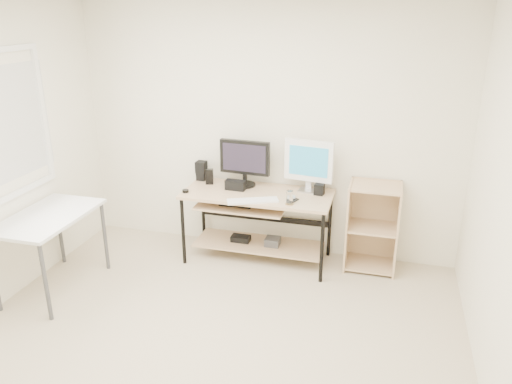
{
  "coord_description": "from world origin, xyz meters",
  "views": [
    {
      "loc": [
        1.22,
        -2.89,
        2.52
      ],
      "look_at": [
        0.08,
        1.3,
        0.89
      ],
      "focal_mm": 35.0,
      "sensor_mm": 36.0,
      "label": 1
    }
  ],
  "objects_px": {
    "shelf_unit": "(372,225)",
    "white_imac": "(309,162)",
    "desk": "(255,212)",
    "audio_controller": "(209,177)",
    "side_table": "(48,223)",
    "black_monitor": "(245,160)"
  },
  "relations": [
    {
      "from": "white_imac",
      "to": "audio_controller",
      "type": "bearing_deg",
      "value": -169.17
    },
    {
      "from": "black_monitor",
      "to": "white_imac",
      "type": "xyz_separation_m",
      "value": [
        0.66,
        0.01,
        0.03
      ]
    },
    {
      "from": "desk",
      "to": "audio_controller",
      "type": "xyz_separation_m",
      "value": [
        -0.53,
        0.12,
        0.29
      ]
    },
    {
      "from": "black_monitor",
      "to": "audio_controller",
      "type": "bearing_deg",
      "value": -169.38
    },
    {
      "from": "shelf_unit",
      "to": "desk",
      "type": "bearing_deg",
      "value": -172.23
    },
    {
      "from": "desk",
      "to": "audio_controller",
      "type": "bearing_deg",
      "value": 167.39
    },
    {
      "from": "white_imac",
      "to": "audio_controller",
      "type": "xyz_separation_m",
      "value": [
        -1.04,
        -0.05,
        -0.23
      ]
    },
    {
      "from": "side_table",
      "to": "audio_controller",
      "type": "bearing_deg",
      "value": 46.46
    },
    {
      "from": "shelf_unit",
      "to": "white_imac",
      "type": "distance_m",
      "value": 0.9
    },
    {
      "from": "black_monitor",
      "to": "side_table",
      "type": "bearing_deg",
      "value": -136.95
    },
    {
      "from": "desk",
      "to": "white_imac",
      "type": "relative_size",
      "value": 2.82
    },
    {
      "from": "side_table",
      "to": "audio_controller",
      "type": "distance_m",
      "value": 1.63
    },
    {
      "from": "side_table",
      "to": "audio_controller",
      "type": "relative_size",
      "value": 6.14
    },
    {
      "from": "side_table",
      "to": "white_imac",
      "type": "bearing_deg",
      "value": 29.74
    },
    {
      "from": "desk",
      "to": "side_table",
      "type": "bearing_deg",
      "value": -147.35
    },
    {
      "from": "desk",
      "to": "side_table",
      "type": "xyz_separation_m",
      "value": [
        -1.65,
        -1.06,
        0.13
      ]
    },
    {
      "from": "desk",
      "to": "white_imac",
      "type": "distance_m",
      "value": 0.74
    },
    {
      "from": "shelf_unit",
      "to": "audio_controller",
      "type": "xyz_separation_m",
      "value": [
        -1.71,
        -0.04,
        0.38
      ]
    },
    {
      "from": "shelf_unit",
      "to": "audio_controller",
      "type": "relative_size",
      "value": 5.53
    },
    {
      "from": "audio_controller",
      "to": "black_monitor",
      "type": "bearing_deg",
      "value": -8.28
    },
    {
      "from": "side_table",
      "to": "black_monitor",
      "type": "relative_size",
      "value": 1.88
    },
    {
      "from": "desk",
      "to": "black_monitor",
      "type": "height_order",
      "value": "black_monitor"
    }
  ]
}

